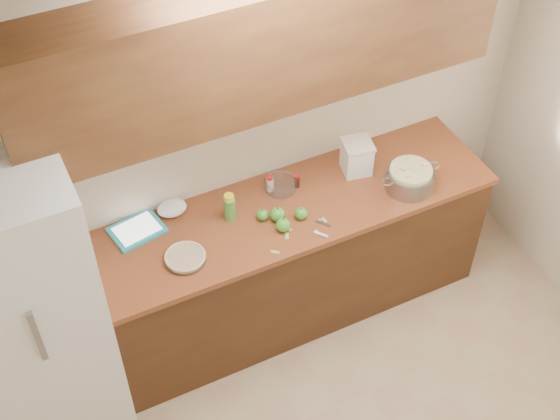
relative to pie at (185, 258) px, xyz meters
name	(u,v)px	position (x,y,z in m)	size (l,w,h in m)	color
room_shell	(430,374)	(0.60, -1.36, 0.36)	(3.60, 3.60, 3.60)	tan
counter_run	(277,264)	(0.60, 0.11, -0.48)	(2.64, 0.68, 0.92)	#472514
upper_cabinets	(262,45)	(0.60, 0.27, 1.01)	(2.60, 0.34, 0.70)	brown
fridge	(29,306)	(-0.84, 0.08, -0.04)	(0.70, 0.70, 1.80)	white
pie	(185,258)	(0.00, 0.00, 0.00)	(0.23, 0.23, 0.04)	silver
colander	(410,178)	(1.39, -0.05, 0.05)	(0.38, 0.29, 0.14)	gray
flour_canister	(357,157)	(1.19, 0.22, 0.09)	(0.20, 0.20, 0.21)	white
tablet	(137,230)	(-0.17, 0.32, -0.01)	(0.32, 0.27, 0.02)	#28A8C4
paring_knife	(321,233)	(0.75, -0.15, -0.01)	(0.12, 0.15, 0.02)	gray
lemon_bottle	(230,207)	(0.34, 0.18, 0.07)	(0.07, 0.07, 0.18)	#4C8C38
cinnamon_shaker	(270,184)	(0.65, 0.29, 0.03)	(0.04, 0.04, 0.10)	beige
vanilla_bottle	(297,181)	(0.80, 0.25, 0.02)	(0.03, 0.03, 0.09)	black
mixing_bowl	(280,184)	(0.70, 0.27, 0.02)	(0.19, 0.19, 0.07)	silver
paper_towel	(172,208)	(0.06, 0.37, 0.02)	(0.17, 0.14, 0.07)	white
apple_left	(263,215)	(0.51, 0.09, 0.02)	(0.07, 0.07, 0.08)	#429829
apple_center	(278,214)	(0.58, 0.05, 0.02)	(0.09, 0.09, 0.10)	#429829
apple_front	(283,225)	(0.57, -0.03, 0.02)	(0.08, 0.08, 0.09)	#429829
apple_extra	(301,213)	(0.70, 0.01, 0.02)	(0.07, 0.07, 0.09)	#429829
peel_a	(324,220)	(0.82, -0.07, -0.02)	(0.04, 0.02, 0.00)	#8FBB5B
peel_b	(289,229)	(0.60, -0.04, -0.02)	(0.04, 0.02, 0.00)	#8FBB5B
peel_c	(317,232)	(0.73, -0.14, -0.02)	(0.04, 0.02, 0.00)	#8FBB5B
peel_d	(287,236)	(0.57, -0.09, -0.02)	(0.05, 0.02, 0.00)	#8FBB5B
peel_e	(321,220)	(0.80, -0.06, -0.02)	(0.03, 0.01, 0.00)	#8FBB5B
peel_f	(275,252)	(0.46, -0.16, -0.02)	(0.05, 0.02, 0.00)	#8FBB5B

